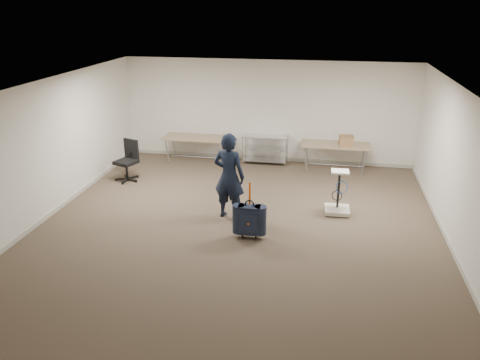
# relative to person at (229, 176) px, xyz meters

# --- Properties ---
(ground) EXTENTS (9.00, 9.00, 0.00)m
(ground) POSITION_rel_person_xyz_m (0.27, -0.61, -0.91)
(ground) COLOR #4A3C2D
(ground) RESTS_ON ground
(room_shell) EXTENTS (8.00, 9.00, 9.00)m
(room_shell) POSITION_rel_person_xyz_m (0.27, 0.78, -0.86)
(room_shell) COLOR white
(room_shell) RESTS_ON ground
(folding_table_left) EXTENTS (1.80, 0.75, 0.73)m
(folding_table_left) POSITION_rel_person_xyz_m (-1.63, 3.34, -0.23)
(folding_table_left) COLOR #8C7556
(folding_table_left) RESTS_ON ground
(folding_table_right) EXTENTS (1.80, 0.75, 0.73)m
(folding_table_right) POSITION_rel_person_xyz_m (2.17, 3.34, -0.23)
(folding_table_right) COLOR #8C7556
(folding_table_right) RESTS_ON ground
(wire_shelf) EXTENTS (1.22, 0.47, 0.80)m
(wire_shelf) POSITION_rel_person_xyz_m (0.27, 3.59, -0.47)
(wire_shelf) COLOR silver
(wire_shelf) RESTS_ON ground
(person) EXTENTS (0.74, 0.57, 1.82)m
(person) POSITION_rel_person_xyz_m (0.00, 0.00, 0.00)
(person) COLOR black
(person) RESTS_ON ground
(suitcase) EXTENTS (0.42, 0.25, 1.13)m
(suitcase) POSITION_rel_person_xyz_m (0.56, -0.85, -0.53)
(suitcase) COLOR black
(suitcase) RESTS_ON ground
(office_chair) EXTENTS (0.62, 0.63, 1.02)m
(office_chair) POSITION_rel_person_xyz_m (-2.96, 1.67, -0.60)
(office_chair) COLOR black
(office_chair) RESTS_ON ground
(equipment_cart) EXTENTS (0.53, 0.53, 0.95)m
(equipment_cart) POSITION_rel_person_xyz_m (2.23, 0.63, -0.66)
(equipment_cart) COLOR beige
(equipment_cart) RESTS_ON ground
(cardboard_box) EXTENTS (0.38, 0.30, 0.27)m
(cardboard_box) POSITION_rel_person_xyz_m (2.42, 3.28, -0.05)
(cardboard_box) COLOR olive
(cardboard_box) RESTS_ON folding_table_right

